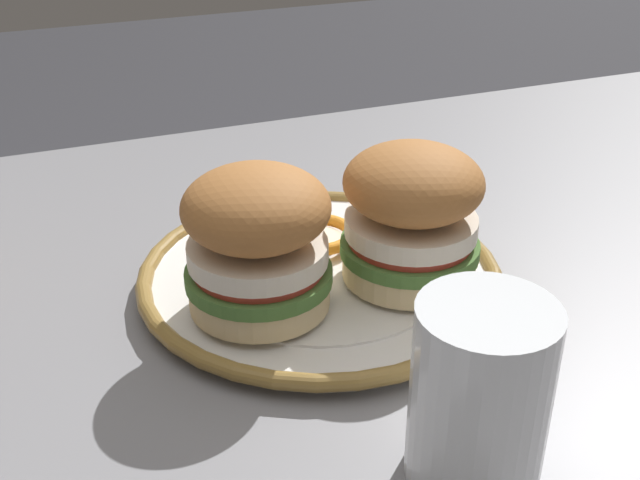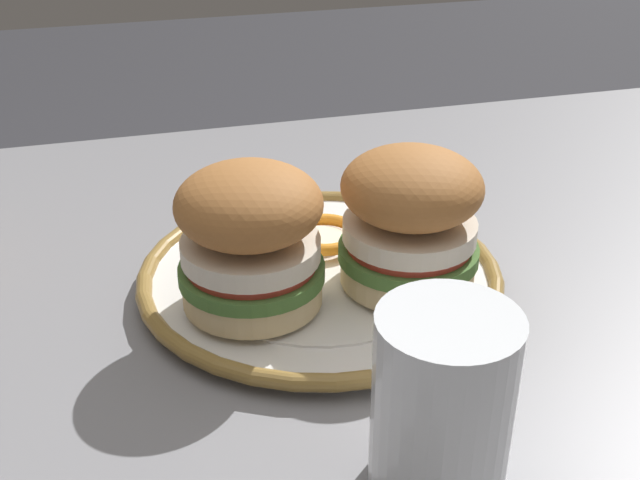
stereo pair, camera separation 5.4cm
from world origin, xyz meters
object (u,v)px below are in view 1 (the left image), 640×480
dining_table (365,430)px  drinking_glass (478,406)px  sandwich_half_left (412,213)px  dinner_plate (320,276)px  sandwich_half_right (257,239)px

dining_table → drinking_glass: bearing=-92.4°
dining_table → sandwich_half_left: size_ratio=12.73×
sandwich_half_left → drinking_glass: 0.18m
drinking_glass → dinner_plate: bearing=92.1°
sandwich_half_right → drinking_glass: bearing=-69.7°
dining_table → sandwich_half_right: 0.18m
dining_table → sandwich_half_right: (-0.07, 0.03, 0.17)m
dinner_plate → drinking_glass: (0.01, -0.21, 0.04)m
dinner_plate → sandwich_half_left: (0.06, -0.04, 0.06)m
dining_table → dinner_plate: dinner_plate is taller
dinner_plate → dining_table: bearing=-76.8°
dining_table → sandwich_half_left: 0.17m
dinner_plate → sandwich_half_right: size_ratio=2.72×
sandwich_half_left → drinking_glass: bearing=-105.5°
dinner_plate → sandwich_half_left: 0.09m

